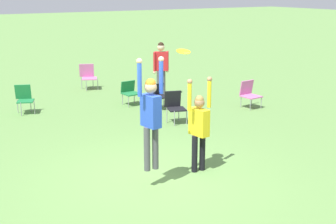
{
  "coord_description": "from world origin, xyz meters",
  "views": [
    {
      "loc": [
        -4.32,
        -7.44,
        3.7
      ],
      "look_at": [
        0.33,
        0.17,
        1.3
      ],
      "focal_mm": 50.0,
      "sensor_mm": 36.0,
      "label": 1
    }
  ],
  "objects": [
    {
      "name": "camping_chair_0",
      "position": [
        2.41,
        3.21,
        0.52
      ],
      "size": [
        0.59,
        0.64,
        0.9
      ],
      "rotation": [
        0.0,
        0.0,
        2.83
      ],
      "color": "gray",
      "rests_on": "ground_plane"
    },
    {
      "name": "person_spectator_near",
      "position": [
        3.74,
        6.21,
        1.16
      ],
      "size": [
        0.62,
        0.4,
        1.88
      ],
      "rotation": [
        0.0,
        0.0,
        -0.49
      ],
      "color": "#4C4C51",
      "rests_on": "ground_plane"
    },
    {
      "name": "person_defending",
      "position": [
        0.94,
        -0.04,
        1.03
      ],
      "size": [
        0.58,
        0.46,
        1.96
      ],
      "rotation": [
        0.0,
        0.0,
        -1.43
      ],
      "color": "black",
      "rests_on": "ground_plane"
    },
    {
      "name": "camping_chair_1",
      "position": [
        2.29,
        5.73,
        0.45
      ],
      "size": [
        0.54,
        0.57,
        0.76
      ],
      "rotation": [
        0.0,
        0.0,
        3.22
      ],
      "color": "gray",
      "rests_on": "ground_plane"
    },
    {
      "name": "camping_chair_5",
      "position": [
        2.86,
        4.81,
        0.47
      ],
      "size": [
        0.57,
        0.61,
        0.77
      ],
      "rotation": [
        0.0,
        0.0,
        3.34
      ],
      "color": "gray",
      "rests_on": "ground_plane"
    },
    {
      "name": "camping_chair_2",
      "position": [
        -0.89,
        6.45,
        0.49
      ],
      "size": [
        0.61,
        0.66,
        0.86
      ],
      "rotation": [
        0.0,
        0.0,
        2.74
      ],
      "color": "gray",
      "rests_on": "ground_plane"
    },
    {
      "name": "camping_chair_3",
      "position": [
        2.05,
        8.67,
        0.53
      ],
      "size": [
        0.7,
        0.76,
        0.93
      ],
      "rotation": [
        0.0,
        0.0,
        2.73
      ],
      "color": "gray",
      "rests_on": "ground_plane"
    },
    {
      "name": "camping_chair_4",
      "position": [
        5.33,
        3.46,
        0.47
      ],
      "size": [
        0.57,
        0.61,
        0.85
      ],
      "rotation": [
        0.0,
        0.0,
        3.23
      ],
      "color": "gray",
      "rests_on": "ground_plane"
    },
    {
      "name": "person_jumping",
      "position": [
        -0.28,
        -0.22,
        1.48
      ],
      "size": [
        0.55,
        0.42,
        2.14
      ],
      "rotation": [
        0.0,
        0.0,
        1.72
      ],
      "color": "#4C4C51",
      "rests_on": "ground_plane"
    },
    {
      "name": "ground_plane",
      "position": [
        0.0,
        0.0,
        0.0
      ],
      "size": [
        120.0,
        120.0,
        0.0
      ],
      "primitive_type": "plane",
      "color": "#608C47"
    },
    {
      "name": "frisbee",
      "position": [
        0.54,
        -0.05,
        2.51
      ],
      "size": [
        0.28,
        0.27,
        0.08
      ],
      "color": "yellow"
    }
  ]
}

